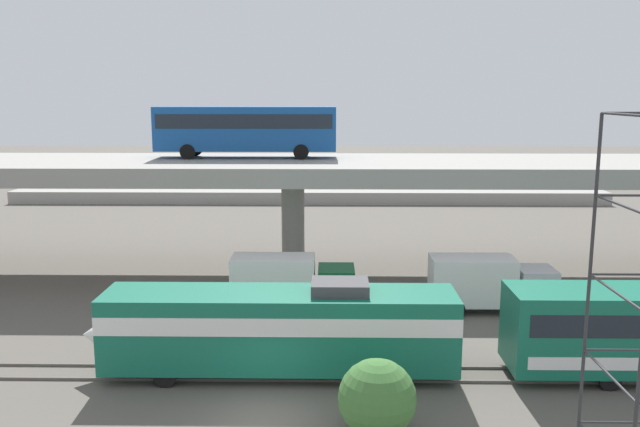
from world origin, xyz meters
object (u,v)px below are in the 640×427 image
at_px(parked_car_3, 341,179).
at_px(train_locomotive, 262,326).
at_px(service_truck_west, 289,281).
at_px(parked_car_2, 297,180).
at_px(parked_car_0, 411,178).
at_px(parked_car_1, 165,175).
at_px(service_truck_east, 488,282).
at_px(parked_car_4, 400,175).
at_px(transit_bus_on_overpass, 246,127).

bearing_deg(parked_car_3, train_locomotive, 85.31).
bearing_deg(service_truck_west, parked_car_2, 92.29).
distance_m(parked_car_0, parked_car_3, 8.38).
height_order(train_locomotive, parked_car_1, train_locomotive).
bearing_deg(parked_car_2, service_truck_east, -72.39).
relative_size(service_truck_east, parked_car_2, 1.47).
bearing_deg(service_truck_east, parked_car_4, 90.39).
distance_m(parked_car_2, parked_car_3, 5.15).
distance_m(train_locomotive, parked_car_0, 52.38).
relative_size(transit_bus_on_overpass, service_truck_east, 1.76).
distance_m(service_truck_west, parked_car_0, 43.76).
distance_m(transit_bus_on_overpass, parked_car_4, 39.30).
relative_size(parked_car_0, parked_car_4, 0.91).
bearing_deg(parked_car_3, parked_car_2, 10.99).
height_order(service_truck_west, parked_car_1, service_truck_west).
xyz_separation_m(transit_bus_on_overpass, parked_car_2, (1.76, 30.91, -7.62)).
bearing_deg(parked_car_1, parked_car_3, -11.05).
xyz_separation_m(service_truck_west, parked_car_0, (11.73, 42.16, 0.47)).
distance_m(parked_car_2, parked_car_4, 13.29).
relative_size(transit_bus_on_overpass, parked_car_2, 2.60).
height_order(parked_car_0, parked_car_4, same).
bearing_deg(parked_car_4, service_truck_west, -103.48).
bearing_deg(parked_car_3, parked_car_0, -170.36).
bearing_deg(parked_car_0, parked_car_2, 10.16).
relative_size(transit_bus_on_overpass, service_truck_west, 1.76).
xyz_separation_m(service_truck_east, parked_car_4, (-0.30, 44.74, 0.48)).
distance_m(service_truck_east, parked_car_2, 41.73).
bearing_deg(service_truck_west, transit_bus_on_overpass, 110.74).
bearing_deg(service_truck_east, train_locomotive, -143.02).
bearing_deg(transit_bus_on_overpass, train_locomotive, -81.10).
relative_size(parked_car_1, parked_car_3, 0.96).
bearing_deg(service_truck_west, parked_car_3, 85.14).
xyz_separation_m(transit_bus_on_overpass, service_truck_east, (14.38, -8.85, -8.10)).
distance_m(service_truck_east, parked_car_0, 42.16).
height_order(train_locomotive, service_truck_west, train_locomotive).
relative_size(parked_car_2, parked_car_4, 0.99).
distance_m(transit_bus_on_overpass, parked_car_2, 31.89).
bearing_deg(parked_car_4, parked_car_3, -151.20).
bearing_deg(parked_car_4, service_truck_east, -89.61).
relative_size(parked_car_0, parked_car_3, 1.00).
xyz_separation_m(train_locomotive, service_truck_west, (0.60, 8.76, -0.56)).
distance_m(train_locomotive, parked_car_4, 54.68).
relative_size(service_truck_west, parked_car_4, 1.45).
bearing_deg(train_locomotive, parked_car_4, -101.95).
relative_size(transit_bus_on_overpass, parked_car_1, 2.92).
distance_m(service_truck_west, service_truck_east, 11.03).
bearing_deg(transit_bus_on_overpass, parked_car_3, 77.93).
bearing_deg(train_locomotive, parked_car_0, -103.61).
bearing_deg(parked_car_0, parked_car_4, -68.83).
xyz_separation_m(service_truck_east, parked_car_1, (-29.07, 44.95, 0.47)).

